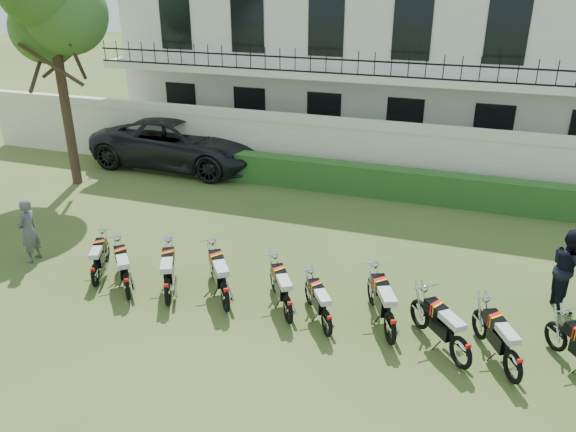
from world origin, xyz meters
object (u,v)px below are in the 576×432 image
motorcycle_6 (391,321)px  suv (181,142)px  motorcycle_0 (94,270)px  motorcycle_4 (288,303)px  tree_west_near (50,4)px  officer_4 (569,269)px  motorcycle_1 (126,281)px  motorcycle_8 (514,360)px  motorcycle_7 (462,346)px  motorcycle_2 (167,286)px  inspector (28,231)px  motorcycle_3 (225,290)px  motorcycle_5 (327,317)px

motorcycle_6 → suv: (-9.34, 8.54, 0.38)m
motorcycle_0 → suv: (-2.47, 8.60, 0.46)m
motorcycle_0 → motorcycle_4: bearing=-23.8°
motorcycle_0 → tree_west_near: bearing=106.4°
tree_west_near → motorcycle_4: (9.72, -5.65, -5.41)m
suv → officer_4: bearing=-113.7°
motorcycle_1 → motorcycle_4: bearing=-35.5°
motorcycle_8 → motorcycle_7: bearing=146.8°
suv → motorcycle_2: bearing=-151.8°
tree_west_near → motorcycle_8: size_ratio=4.44×
officer_4 → motorcycle_2: bearing=96.0°
motorcycle_2 → motorcycle_4: motorcycle_2 is taller
inspector → officer_4: officer_4 is taller
motorcycle_2 → motorcycle_3: motorcycle_3 is taller
motorcycle_0 → officer_4: (10.25, 2.71, 0.47)m
tree_west_near → motorcycle_1: 10.04m
motorcycle_3 → suv: size_ratio=0.27×
motorcycle_7 → motorcycle_2: bearing=139.0°
motorcycle_3 → motorcycle_0: bearing=144.6°
motorcycle_1 → motorcycle_7: motorcycle_7 is taller
motorcycle_5 → suv: (-8.10, 8.71, 0.47)m
motorcycle_0 → motorcycle_4: size_ratio=1.00×
motorcycle_4 → motorcycle_7: bearing=-38.2°
motorcycle_2 → motorcycle_8: size_ratio=1.03×
inspector → officer_4: size_ratio=0.90×
motorcycle_5 → tree_west_near: bearing=117.6°
motorcycle_0 → motorcycle_5: size_ratio=1.09×
motorcycle_6 → officer_4: bearing=13.2°
motorcycle_2 → motorcycle_8: (7.13, -0.20, -0.01)m
suv → inspector: bearing=-178.0°
motorcycle_2 → motorcycle_6: bearing=-24.4°
motorcycle_3 → suv: bearing=87.8°
motorcycle_2 → motorcycle_3: 1.32m
tree_west_near → motorcycle_6: tree_west_near is taller
motorcycle_3 → motorcycle_4: size_ratio=1.06×
motorcycle_8 → motorcycle_5: bearing=149.2°
motorcycle_7 → motorcycle_8: 0.91m
motorcycle_3 → inspector: bearing=138.4°
tree_west_near → motorcycle_3: (8.30, -5.67, -5.36)m
motorcycle_0 → inspector: inspector is taller
tree_west_near → motorcycle_2: bearing=-40.0°
inspector → officer_4: (12.60, 2.13, 0.09)m
motorcycle_4 → suv: 11.17m
motorcycle_3 → officer_4: officer_4 is taller
motorcycle_3 → suv: suv is taller
motorcycle_8 → suv: bearing=115.7°
motorcycle_7 → motorcycle_1: bearing=139.8°
motorcycle_8 → officer_4: 3.29m
tree_west_near → inspector: (2.64, -5.14, -5.05)m
officer_4 → inspector: bearing=86.4°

